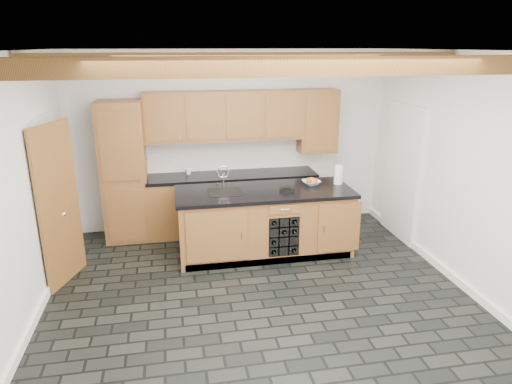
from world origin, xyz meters
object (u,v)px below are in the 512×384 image
(fruit_bowl, at_px, (311,183))
(paper_towel, at_px, (338,175))
(island, at_px, (265,222))
(kitchen_scale, at_px, (287,189))

(fruit_bowl, distance_m, paper_towel, 0.41)
(island, bearing_deg, kitchen_scale, -12.09)
(fruit_bowl, height_order, paper_towel, paper_towel)
(fruit_bowl, bearing_deg, kitchen_scale, -153.88)
(island, xyz_separation_m, paper_towel, (1.11, 0.12, 0.60))
(paper_towel, bearing_deg, island, -173.97)
(island, bearing_deg, fruit_bowl, 11.30)
(kitchen_scale, distance_m, fruit_bowl, 0.47)
(island, height_order, kitchen_scale, kitchen_scale)
(island, height_order, paper_towel, paper_towel)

